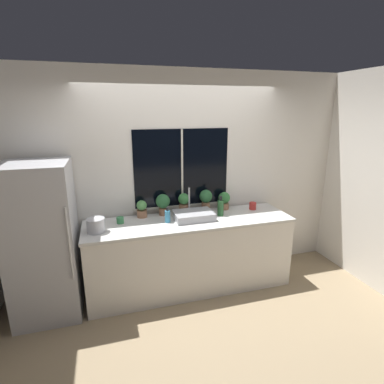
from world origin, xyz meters
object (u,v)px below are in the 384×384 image
object	(u,v)px
potted_plant_center	(184,202)
potted_plant_left	(163,203)
potted_plant_far_left	(142,209)
potted_plant_far_right	(224,200)
potted_plant_right	(206,198)
kettle	(96,225)
mug_red	(253,206)
soap_bottle	(168,216)
refrigerator	(43,241)
mug_green	(120,220)
sink	(193,215)
bottle_tall	(221,207)

from	to	relation	value
potted_plant_center	potted_plant_left	bearing A→B (deg)	180.00
potted_plant_far_left	potted_plant_far_right	xyz separation A→B (m)	(1.10, -0.00, 0.02)
potted_plant_right	kettle	xyz separation A→B (m)	(-1.38, -0.34, -0.09)
potted_plant_left	mug_red	distance (m)	1.21
potted_plant_far_left	soap_bottle	size ratio (longest dim) A/B	1.16
refrigerator	potted_plant_far_right	xyz separation A→B (m)	(2.20, 0.28, 0.19)
potted_plant_left	mug_green	size ratio (longest dim) A/B	3.26
sink	bottle_tall	xyz separation A→B (m)	(0.36, 0.02, 0.06)
potted_plant_left	soap_bottle	distance (m)	0.28
potted_plant_right	kettle	size ratio (longest dim) A/B	1.46
soap_bottle	kettle	size ratio (longest dim) A/B	0.95
refrigerator	kettle	distance (m)	0.57
kettle	refrigerator	bearing A→B (deg)	173.92
soap_bottle	potted_plant_left	bearing A→B (deg)	90.20
sink	bottle_tall	distance (m)	0.37
bottle_tall	mug_green	bearing A→B (deg)	176.22
potted_plant_center	potted_plant_far_left	bearing A→B (deg)	180.00
potted_plant_left	mug_green	world-z (taller)	potted_plant_left
sink	refrigerator	bearing A→B (deg)	-178.86
potted_plant_left	potted_plant_right	bearing A→B (deg)	0.00
sink	potted_plant_center	size ratio (longest dim) A/B	1.80
soap_bottle	potted_plant_right	bearing A→B (deg)	25.30
refrigerator	potted_plant_far_left	size ratio (longest dim) A/B	7.91
refrigerator	sink	world-z (taller)	refrigerator
mug_green	potted_plant_far_left	bearing A→B (deg)	27.30
refrigerator	potted_plant_center	distance (m)	1.67
soap_bottle	kettle	bearing A→B (deg)	-175.32
potted_plant_center	mug_red	xyz separation A→B (m)	(0.92, -0.12, -0.10)
sink	potted_plant_far_right	distance (m)	0.57
potted_plant_center	bottle_tall	size ratio (longest dim) A/B	1.04
mug_red	sink	bearing A→B (deg)	-171.72
sink	soap_bottle	xyz separation A→B (m)	(-0.33, -0.03, 0.03)
mug_green	sink	bearing A→B (deg)	-6.68
potted_plant_left	soap_bottle	size ratio (longest dim) A/B	1.47
sink	potted_plant_far_left	size ratio (longest dim) A/B	2.20
potted_plant_right	bottle_tall	bearing A→B (deg)	-61.76
potted_plant_left	mug_red	xyz separation A→B (m)	(1.20, -0.12, -0.12)
potted_plant_left	potted_plant_far_right	bearing A→B (deg)	0.00
mug_green	potted_plant_center	bearing A→B (deg)	9.86
sink	potted_plant_right	size ratio (longest dim) A/B	1.66
mug_red	kettle	distance (m)	2.02
soap_bottle	mug_green	distance (m)	0.56
potted_plant_center	potted_plant_far_right	size ratio (longest dim) A/B	1.12
bottle_tall	potted_plant_left	bearing A→B (deg)	162.11
potted_plant_far_left	bottle_tall	distance (m)	0.99
potted_plant_left	potted_plant_center	bearing A→B (deg)	0.00
potted_plant_left	potted_plant_far_right	world-z (taller)	potted_plant_left
potted_plant_left	potted_plant_center	world-z (taller)	potted_plant_left
soap_bottle	potted_plant_center	bearing A→B (deg)	44.71
sink	mug_red	distance (m)	0.88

